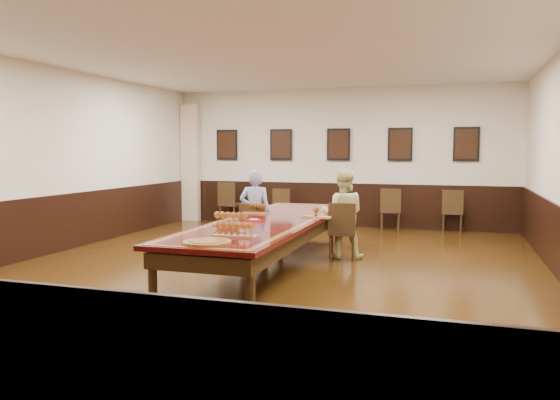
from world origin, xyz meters
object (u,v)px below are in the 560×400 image
(chair_man, at_px, (254,230))
(spare_chair_b, at_px, (284,207))
(spare_chair_d, at_px, (453,211))
(person_man, at_px, (255,213))
(person_woman, at_px, (343,214))
(spare_chair_a, at_px, (231,203))
(conference_table, at_px, (270,229))
(chair_woman, at_px, (342,231))
(spare_chair_c, at_px, (390,209))
(carved_platter, at_px, (207,242))

(chair_man, distance_m, spare_chair_b, 3.68)
(spare_chair_d, distance_m, person_man, 4.90)
(person_woman, bearing_deg, spare_chair_a, -53.18)
(conference_table, bearing_deg, chair_woman, 52.96)
(spare_chair_d, height_order, person_woman, person_woman)
(spare_chair_c, distance_m, conference_table, 4.72)
(spare_chair_c, bearing_deg, chair_man, 54.72)
(spare_chair_b, xyz_separation_m, person_man, (0.61, -3.53, 0.28))
(chair_man, height_order, person_woman, person_woman)
(person_woman, bearing_deg, person_man, 1.97)
(spare_chair_b, distance_m, person_man, 3.59)
(spare_chair_c, relative_size, person_woman, 0.64)
(conference_table, bearing_deg, spare_chair_a, 119.12)
(chair_woman, bearing_deg, person_man, -1.93)
(person_man, bearing_deg, person_woman, -179.59)
(person_man, bearing_deg, spare_chair_d, -140.26)
(spare_chair_b, bearing_deg, conference_table, 103.91)
(spare_chair_a, relative_size, carved_platter, 1.70)
(person_woman, bearing_deg, spare_chair_d, -124.89)
(spare_chair_d, relative_size, carved_platter, 1.59)
(chair_woman, relative_size, carved_platter, 1.60)
(carved_platter, bearing_deg, person_man, 100.89)
(spare_chair_b, relative_size, carved_platter, 1.51)
(person_man, height_order, conference_table, person_man)
(spare_chair_b, distance_m, spare_chair_d, 3.76)
(spare_chair_c, height_order, person_man, person_man)
(chair_man, xyz_separation_m, spare_chair_d, (3.13, 3.84, 0.01))
(spare_chair_d, distance_m, carved_platter, 7.34)
(chair_woman, bearing_deg, spare_chair_d, -124.07)
(spare_chair_a, relative_size, person_woman, 0.68)
(spare_chair_a, bearing_deg, carved_platter, 117.38)
(person_woman, distance_m, carved_platter, 3.50)
(spare_chair_a, bearing_deg, chair_woman, 141.25)
(carved_platter, bearing_deg, person_woman, 76.30)
(conference_table, bearing_deg, person_woman, 55.67)
(chair_man, distance_m, chair_woman, 1.46)
(spare_chair_b, bearing_deg, chair_man, 98.82)
(spare_chair_c, height_order, spare_chair_d, spare_chair_c)
(person_man, bearing_deg, chair_man, 90.00)
(chair_man, height_order, spare_chair_b, chair_man)
(spare_chair_b, relative_size, spare_chair_d, 0.95)
(person_woman, xyz_separation_m, carved_platter, (-0.83, -3.40, 0.04))
(conference_table, relative_size, carved_platter, 8.54)
(spare_chair_c, relative_size, person_man, 0.65)
(chair_woman, xyz_separation_m, spare_chair_d, (1.70, 3.57, -0.00))
(chair_man, relative_size, spare_chair_d, 0.98)
(person_woman, xyz_separation_m, conference_table, (-0.85, -1.24, -0.12))
(person_man, bearing_deg, spare_chair_c, -127.32)
(chair_woman, distance_m, person_woman, 0.28)
(spare_chair_b, bearing_deg, chair_woman, 120.50)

